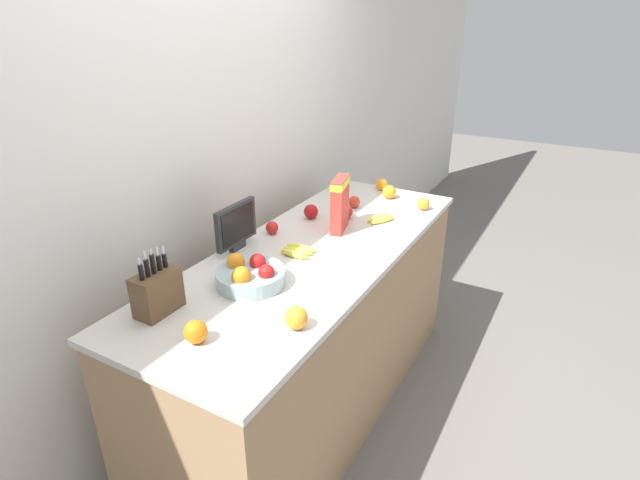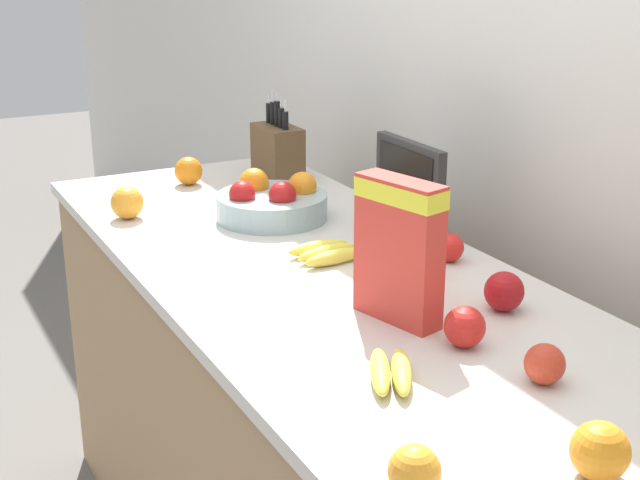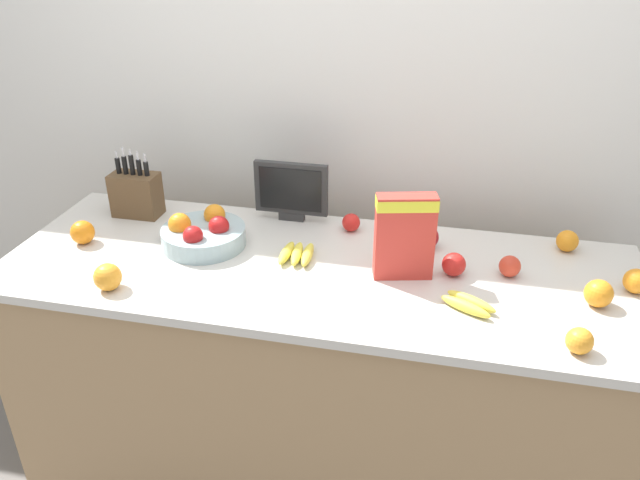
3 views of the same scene
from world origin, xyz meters
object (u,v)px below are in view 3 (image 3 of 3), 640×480
apple_front (454,264)px  apple_near_bananas (427,237)px  knife_block (136,194)px  cereal_box (405,233)px  orange_front_left (580,341)px  apple_by_knife_block (510,266)px  orange_near_bowl (567,241)px  banana_bunch_left (297,254)px  orange_by_cereal (599,293)px  orange_front_center (108,277)px  fruit_bowl (203,234)px  apple_rightmost (351,222)px  banana_bunch_right (468,304)px  small_monitor (291,190)px  orange_mid_left (83,232)px  orange_front_right (636,281)px

apple_front → apple_near_bananas: bearing=120.0°
knife_block → cereal_box: bearing=-12.9°
apple_near_bananas → orange_front_left: bearing=-49.0°
apple_by_knife_block → knife_block: bearing=173.4°
apple_by_knife_block → orange_near_bowl: (0.20, 0.21, 0.00)m
banana_bunch_left → apple_front: 0.51m
orange_front_left → orange_by_cereal: bearing=71.0°
cereal_box → orange_near_bowl: 0.61m
apple_front → orange_front_center: 1.06m
cereal_box → orange_front_left: (0.49, -0.28, -0.12)m
orange_front_center → banana_bunch_left: bearing=31.3°
fruit_bowl → orange_by_cereal: bearing=-4.5°
apple_front → orange_near_bowl: (0.37, 0.25, -0.00)m
apple_near_bananas → apple_rightmost: bearing=166.1°
fruit_bowl → banana_bunch_right: bearing=-12.6°
small_monitor → cereal_box: (0.44, -0.31, 0.03)m
apple_front → orange_front_center: (-1.01, -0.31, 0.00)m
fruit_bowl → banana_bunch_right: fruit_bowl is taller
banana_bunch_left → orange_front_center: bearing=-148.7°
knife_block → cereal_box: cereal_box is taller
knife_block → small_monitor: knife_block is taller
banana_bunch_left → orange_near_bowl: size_ratio=2.14×
banana_bunch_right → orange_by_cereal: 0.38m
fruit_bowl → orange_mid_left: (-0.41, -0.08, -0.00)m
orange_near_bowl → apple_by_knife_block: bearing=-132.7°
orange_near_bowl → apple_rightmost: bearing=-178.9°
banana_bunch_right → orange_by_cereal: orange_by_cereal is taller
cereal_box → apple_front: size_ratio=3.67×
apple_rightmost → orange_front_right: size_ratio=0.86×
knife_block → orange_front_left: knife_block is taller
banana_bunch_left → orange_mid_left: 0.75m
apple_front → cereal_box: bearing=-164.1°
orange_front_center → apple_rightmost: bearing=40.2°
banana_bunch_right → apple_front: (-0.05, 0.18, 0.02)m
knife_block → orange_near_bowl: 1.54m
banana_bunch_left → apple_front: apple_front is taller
knife_block → orange_front_center: knife_block is taller
apple_by_knife_block → orange_near_bowl: orange_near_bowl is taller
orange_front_left → fruit_bowl: bearing=163.9°
banana_bunch_left → orange_near_bowl: (0.87, 0.25, 0.02)m
small_monitor → banana_bunch_right: size_ratio=1.58×
apple_near_bananas → cereal_box: bearing=-106.5°
apple_rightmost → orange_by_cereal: bearing=-22.0°
knife_block → cereal_box: (1.02, -0.23, 0.07)m
apple_rightmost → orange_near_bowl: bearing=1.1°
cereal_box → orange_front_right: (0.69, 0.06, -0.11)m
orange_mid_left → apple_by_knife_block: bearing=3.9°
knife_block → orange_mid_left: (-0.08, -0.25, -0.04)m
cereal_box → fruit_bowl: size_ratio=0.96×
banana_bunch_right → orange_front_center: (-1.06, -0.13, 0.03)m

